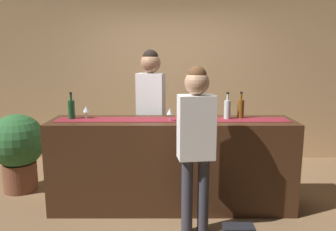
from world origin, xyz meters
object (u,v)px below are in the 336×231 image
Objects in this scene: wine_glass_near_customer at (169,112)px; wine_glass_far_end at (85,110)px; wine_glass_mid_counter at (201,112)px; bartender at (150,103)px; wine_bottle_clear at (226,109)px; customer_sipping at (195,134)px; wine_bottle_green at (70,109)px; wine_bottle_amber at (240,108)px; potted_plant_tall at (17,147)px.

wine_glass_near_customer is 1.00× the size of wine_glass_far_end.
bartender reaches higher than wine_glass_mid_counter.
wine_bottle_clear is 1.03m from bartender.
wine_glass_mid_counter is 0.50m from customer_sipping.
customer_sipping is (0.48, -1.16, -0.12)m from bartender.
bartender reaches higher than wine_bottle_green.
wine_glass_mid_counter is 0.09× the size of customer_sipping.
wine_bottle_amber is 0.30× the size of potted_plant_tall.
wine_glass_near_customer is 0.56m from customer_sipping.
bartender is (-0.24, 0.67, -0.00)m from wine_glass_near_customer.
potted_plant_tall is at bearing 153.27° from wine_bottle_green.
wine_glass_near_customer is at bearing -166.99° from wine_bottle_amber.
wine_glass_far_end is 1.35m from customer_sipping.
wine_glass_mid_counter is at bearing 70.15° from customer_sipping.
wine_glass_far_end is at bearing -22.64° from potted_plant_tall.
wine_bottle_clear is 0.75m from customer_sipping.
bartender reaches higher than wine_bottle_clear.
wine_glass_mid_counter is (0.35, -0.01, 0.00)m from wine_glass_near_customer.
wine_bottle_amber reaches higher than wine_glass_near_customer.
bartender is at bearing 105.20° from customer_sipping.
wine_bottle_amber is at bearing 1.36° from wine_bottle_green.
wine_bottle_amber is 0.19× the size of customer_sipping.
wine_bottle_clear reaches higher than wine_glass_far_end.
customer_sipping reaches higher than wine_glass_near_customer.
bartender is 1.26m from customer_sipping.
wine_bottle_clear is 1.74m from wine_bottle_green.
wine_bottle_green is 1.11m from wine_glass_near_customer.
wine_glass_near_customer is 0.09× the size of customer_sipping.
wine_bottle_amber reaches higher than wine_glass_far_end.
wine_glass_mid_counter is at bearing -14.05° from potted_plant_tall.
wine_bottle_amber is 2.10× the size of wine_glass_mid_counter.
wine_bottle_green is at bearing 179.84° from wine_bottle_clear.
wine_bottle_amber is 2.10× the size of wine_glass_near_customer.
bartender is (0.70, 0.52, -0.00)m from wine_glass_far_end.
wine_bottle_green is 0.17× the size of bartender.
bartender is 1.10× the size of customer_sipping.
wine_bottle_amber is at bearing 17.28° from wine_bottle_clear.
wine_bottle_amber is 2.82m from potted_plant_tall.
customer_sipping is (1.18, -0.63, -0.12)m from wine_glass_far_end.
customer_sipping is (-0.11, -0.48, -0.12)m from wine_glass_mid_counter.
wine_bottle_green reaches higher than potted_plant_tall.
wine_glass_mid_counter is 0.08× the size of bartender.
wine_bottle_clear is 1.00× the size of wine_bottle_amber.
wine_glass_far_end is 0.14× the size of potted_plant_tall.
wine_glass_near_customer is at bearing -7.31° from wine_bottle_green.
wine_bottle_clear is at bearing -9.37° from potted_plant_tall.
wine_glass_near_customer is 2.09m from potted_plant_tall.
wine_glass_far_end is 0.09× the size of customer_sipping.
customer_sipping is 2.45m from potted_plant_tall.
customer_sipping is at bearing -122.53° from wine_bottle_clear.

